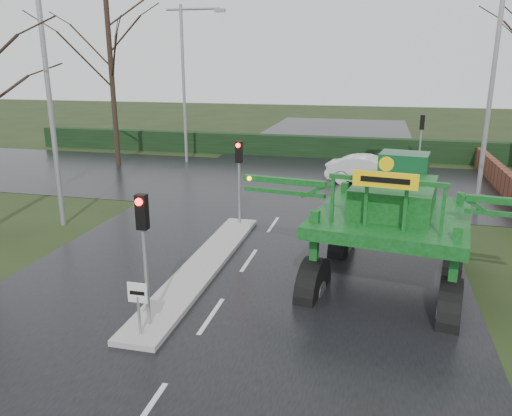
% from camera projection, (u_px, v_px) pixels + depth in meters
% --- Properties ---
extents(ground, '(140.00, 140.00, 0.00)m').
position_uv_depth(ground, '(211.00, 317.00, 13.23)').
color(ground, black).
rests_on(ground, ground).
extents(road_main, '(14.00, 80.00, 0.02)m').
position_uv_depth(road_main, '(282.00, 212.00, 22.56)').
color(road_main, black).
rests_on(road_main, ground).
extents(road_cross, '(80.00, 12.00, 0.02)m').
position_uv_depth(road_cross, '(302.00, 182.00, 28.16)').
color(road_cross, black).
rests_on(road_cross, ground).
extents(median_island, '(1.20, 10.00, 0.16)m').
position_uv_depth(median_island, '(203.00, 266.00, 16.30)').
color(median_island, gray).
rests_on(median_island, ground).
extents(hedge_row, '(44.00, 0.90, 1.50)m').
position_uv_depth(hedge_row, '(319.00, 147.00, 35.41)').
color(hedge_row, black).
rests_on(hedge_row, ground).
extents(brick_wall, '(0.40, 20.00, 1.20)m').
position_uv_depth(brick_wall, '(505.00, 182.00, 25.60)').
color(brick_wall, '#592D1E').
rests_on(brick_wall, ground).
extents(keep_left_sign, '(0.50, 0.07, 1.35)m').
position_uv_depth(keep_left_sign, '(138.00, 300.00, 11.83)').
color(keep_left_sign, gray).
rests_on(keep_left_sign, ground).
extents(traffic_signal_near, '(0.26, 0.33, 3.52)m').
position_uv_depth(traffic_signal_near, '(143.00, 233.00, 11.87)').
color(traffic_signal_near, gray).
rests_on(traffic_signal_near, ground).
extents(traffic_signal_mid, '(0.26, 0.33, 3.52)m').
position_uv_depth(traffic_signal_mid, '(239.00, 165.00, 19.79)').
color(traffic_signal_mid, gray).
rests_on(traffic_signal_mid, ground).
extents(traffic_signal_far, '(0.26, 0.33, 3.52)m').
position_uv_depth(traffic_signal_far, '(421.00, 131.00, 29.70)').
color(traffic_signal_far, gray).
rests_on(traffic_signal_far, ground).
extents(street_light_left_near, '(3.85, 0.30, 10.00)m').
position_uv_depth(street_light_left_near, '(54.00, 76.00, 19.02)').
color(street_light_left_near, gray).
rests_on(street_light_left_near, ground).
extents(street_light_right, '(3.85, 0.30, 10.00)m').
position_uv_depth(street_light_right, '(485.00, 75.00, 20.89)').
color(street_light_right, gray).
rests_on(street_light_right, ground).
extents(street_light_left_far, '(3.85, 0.30, 10.00)m').
position_uv_depth(street_light_left_far, '(188.00, 71.00, 32.08)').
color(street_light_left_far, gray).
rests_on(street_light_left_far, ground).
extents(tree_left_far, '(7.70, 7.70, 13.26)m').
position_uv_depth(tree_left_far, '(110.00, 52.00, 30.87)').
color(tree_left_far, black).
rests_on(tree_left_far, ground).
extents(crop_sprayer, '(9.28, 6.41, 5.23)m').
position_uv_depth(crop_sprayer, '(318.00, 209.00, 14.18)').
color(crop_sprayer, black).
rests_on(crop_sprayer, ground).
extents(white_sedan, '(4.93, 2.40, 1.55)m').
position_uv_depth(white_sedan, '(369.00, 184.00, 27.67)').
color(white_sedan, silver).
rests_on(white_sedan, ground).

